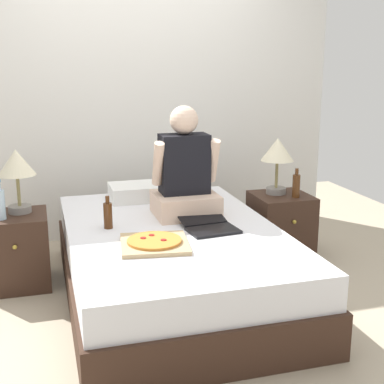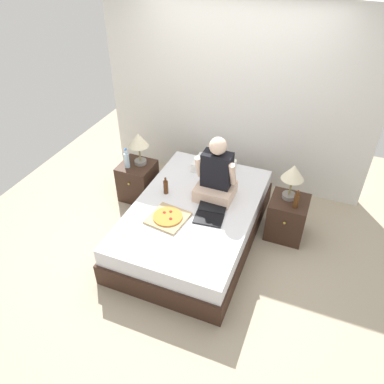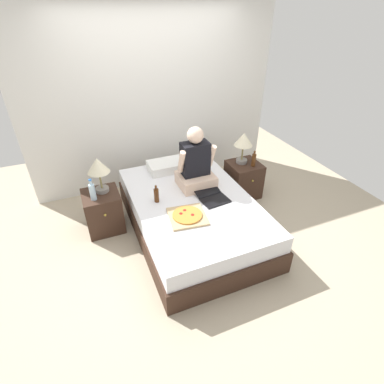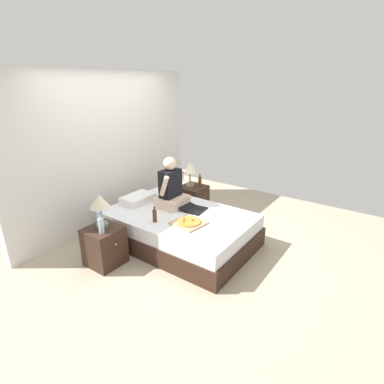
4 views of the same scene
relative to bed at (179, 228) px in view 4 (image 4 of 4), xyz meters
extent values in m
plane|color=tan|center=(0.00, 0.00, -0.24)|extent=(5.68, 5.68, 0.00)
cube|color=silver|center=(0.00, 1.44, 1.01)|extent=(3.68, 0.12, 2.50)
cube|color=#382319|center=(0.00, 0.00, -0.10)|extent=(1.41, 2.16, 0.27)
cube|color=white|center=(0.00, 0.00, 0.14)|extent=(1.36, 2.09, 0.21)
cube|color=#382319|center=(-1.02, 0.47, 0.02)|extent=(0.44, 0.44, 0.52)
sphere|color=gold|center=(-1.02, 0.23, 0.13)|extent=(0.03, 0.03, 0.03)
cylinder|color=gray|center=(-0.98, 0.52, 0.31)|extent=(0.16, 0.16, 0.05)
cylinder|color=olive|center=(-0.98, 0.52, 0.44)|extent=(0.02, 0.02, 0.22)
cone|color=beige|center=(-0.98, 0.52, 0.64)|extent=(0.26, 0.26, 0.18)
cylinder|color=silver|center=(-1.10, 0.38, 0.39)|extent=(0.07, 0.07, 0.20)
cylinder|color=silver|center=(-1.10, 0.38, 0.52)|extent=(0.03, 0.03, 0.06)
cylinder|color=blue|center=(-1.10, 0.38, 0.55)|extent=(0.04, 0.04, 0.02)
cube|color=#382319|center=(1.02, 0.47, 0.02)|extent=(0.44, 0.44, 0.52)
sphere|color=gold|center=(1.02, 0.23, 0.13)|extent=(0.03, 0.03, 0.03)
cylinder|color=gray|center=(0.99, 0.52, 0.31)|extent=(0.16, 0.16, 0.05)
cylinder|color=olive|center=(0.99, 0.52, 0.44)|extent=(0.02, 0.02, 0.22)
cone|color=beige|center=(0.99, 0.52, 0.64)|extent=(0.26, 0.26, 0.18)
cylinder|color=#512D14|center=(1.09, 0.37, 0.37)|extent=(0.06, 0.06, 0.18)
cylinder|color=#512D14|center=(1.09, 0.37, 0.49)|extent=(0.03, 0.03, 0.05)
cube|color=white|center=(-0.04, 0.80, 0.31)|extent=(0.52, 0.34, 0.12)
cube|color=beige|center=(0.16, 0.26, 0.33)|extent=(0.44, 0.40, 0.16)
cube|color=black|center=(0.16, 0.29, 0.62)|extent=(0.34, 0.20, 0.42)
sphere|color=beige|center=(0.16, 0.29, 0.93)|extent=(0.20, 0.20, 0.20)
cylinder|color=beige|center=(-0.04, 0.24, 0.64)|extent=(0.07, 0.18, 0.32)
cylinder|color=beige|center=(0.36, 0.24, 0.64)|extent=(0.07, 0.18, 0.32)
cube|color=black|center=(0.23, -0.16, 0.25)|extent=(0.34, 0.25, 0.02)
cube|color=black|center=(0.21, 0.05, 0.29)|extent=(0.33, 0.23, 0.06)
cube|color=tan|center=(-0.19, -0.32, 0.26)|extent=(0.45, 0.45, 0.03)
cylinder|color=#CC7F33|center=(-0.19, -0.32, 0.28)|extent=(0.33, 0.33, 0.02)
cylinder|color=maroon|center=(-0.25, -0.28, 0.29)|extent=(0.04, 0.04, 0.00)
cylinder|color=maroon|center=(-0.14, -0.35, 0.29)|extent=(0.04, 0.04, 0.00)
cylinder|color=maroon|center=(-0.19, -0.24, 0.29)|extent=(0.04, 0.04, 0.00)
cylinder|color=#4C2811|center=(-0.41, 0.10, 0.33)|extent=(0.06, 0.06, 0.17)
cylinder|color=#4C2811|center=(-0.41, 0.10, 0.44)|extent=(0.03, 0.03, 0.05)
camera|label=1|loc=(-0.81, -3.30, 1.34)|focal=50.00mm
camera|label=2|loc=(1.23, -3.12, 3.01)|focal=35.00mm
camera|label=3|loc=(-1.15, -2.75, 2.30)|focal=28.00mm
camera|label=4|loc=(-3.17, -2.50, 2.08)|focal=28.00mm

